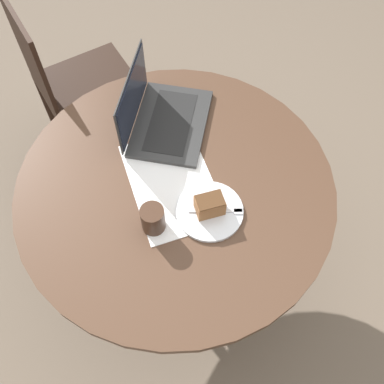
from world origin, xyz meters
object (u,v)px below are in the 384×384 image
object	(u,v)px
plate	(210,211)
laptop	(162,117)
coffee_glass	(153,219)
chair	(73,87)

from	to	relation	value
plate	laptop	xyz separation A→B (m)	(0.35, -0.19, 0.03)
coffee_glass	plate	bearing A→B (deg)	-126.99
plate	laptop	world-z (taller)	laptop
coffee_glass	laptop	bearing A→B (deg)	-54.90
plate	laptop	bearing A→B (deg)	-28.85
chair	laptop	size ratio (longest dim) A/B	2.20
chair	plate	size ratio (longest dim) A/B	4.30
chair	laptop	xyz separation A→B (m)	(-0.59, 0.07, 0.28)
plate	laptop	distance (m)	0.40
coffee_glass	laptop	world-z (taller)	laptop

